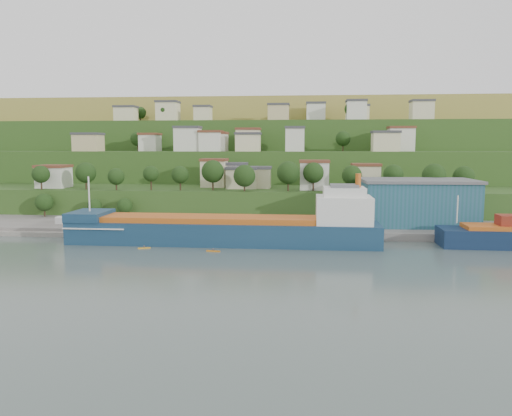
# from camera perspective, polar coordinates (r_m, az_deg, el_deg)

# --- Properties ---
(ground) EXTENTS (500.00, 500.00, 0.00)m
(ground) POSITION_cam_1_polar(r_m,az_deg,el_deg) (115.58, -3.65, -4.88)
(ground) COLOR #485854
(ground) RESTS_ON ground
(quay) EXTENTS (220.00, 26.00, 4.00)m
(quay) POSITION_cam_1_polar(r_m,az_deg,el_deg) (141.78, 6.13, -2.69)
(quay) COLOR slate
(quay) RESTS_ON ground
(pebble_beach) EXTENTS (40.00, 18.00, 2.40)m
(pebble_beach) POSITION_cam_1_polar(r_m,az_deg,el_deg) (153.97, -23.00, -2.44)
(pebble_beach) COLOR slate
(pebble_beach) RESTS_ON ground
(hillside) EXTENTS (360.00, 211.19, 96.00)m
(hillside) POSITION_cam_1_polar(r_m,az_deg,el_deg) (281.96, 1.60, 2.20)
(hillside) COLOR #284719
(hillside) RESTS_ON ground
(cargo_ship_near) EXTENTS (76.57, 12.76, 19.66)m
(cargo_ship_near) POSITION_cam_1_polar(r_m,az_deg,el_deg) (123.25, -2.67, -2.64)
(cargo_ship_near) COLOR #132E47
(cargo_ship_near) RESTS_ON ground
(warehouse) EXTENTS (31.36, 19.59, 12.80)m
(warehouse) POSITION_cam_1_polar(r_m,az_deg,el_deg) (146.96, 17.92, 0.67)
(warehouse) COLOR #1F535D
(warehouse) RESTS_ON quay
(caravan) EXTENTS (6.21, 2.95, 2.82)m
(caravan) POSITION_cam_1_polar(r_m,az_deg,el_deg) (152.22, -20.76, -1.44)
(caravan) COLOR white
(caravan) RESTS_ON pebble_beach
(dinghy) EXTENTS (4.66, 2.39, 0.89)m
(dinghy) POSITION_cam_1_polar(r_m,az_deg,el_deg) (141.60, -18.53, -2.35)
(dinghy) COLOR silver
(dinghy) RESTS_ON pebble_beach
(kayak_orange) EXTENTS (3.25, 1.02, 0.80)m
(kayak_orange) POSITION_cam_1_polar(r_m,az_deg,el_deg) (114.77, -4.91, -4.86)
(kayak_orange) COLOR #CA7012
(kayak_orange) RESTS_ON ground
(kayak_yellow) EXTENTS (2.88, 1.50, 0.72)m
(kayak_yellow) POSITION_cam_1_polar(r_m,az_deg,el_deg) (120.67, -12.66, -4.43)
(kayak_yellow) COLOR orange
(kayak_yellow) RESTS_ON ground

